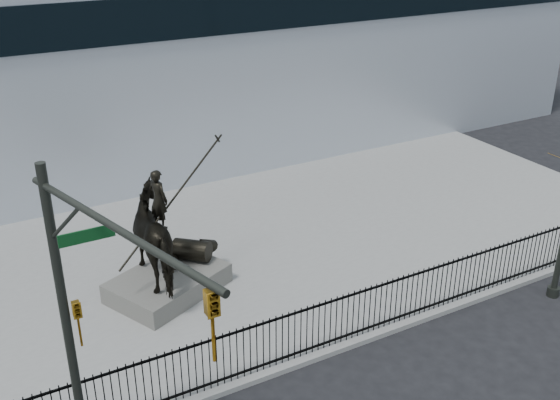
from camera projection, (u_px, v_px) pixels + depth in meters
ground at (369, 373)px, 16.63m from camera, size 120.00×120.00×0.00m
plaza at (246, 252)px, 22.16m from camera, size 30.00×12.00×0.15m
building at (121, 51)px, 30.64m from camera, size 44.00×14.00×9.00m
picket_fence at (343, 318)px, 17.24m from camera, size 22.10×0.10×1.50m
statue_plinth at (168, 283)px, 19.66m from camera, size 3.92×3.41×0.62m
equestrian_statue at (166, 235)px, 19.04m from camera, size 3.87×3.28×3.57m
traffic_signal_left at (90, 333)px, 11.47m from camera, size 1.52×4.84×7.00m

